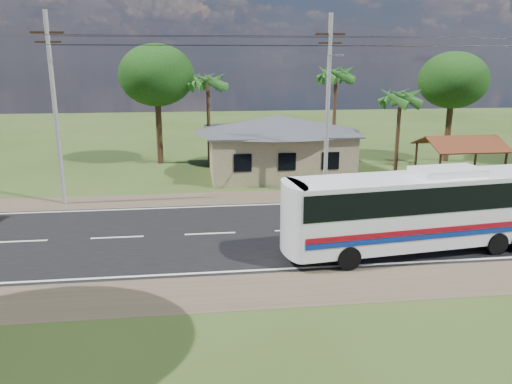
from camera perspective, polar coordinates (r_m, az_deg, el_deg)
The scene contains 14 objects.
ground at distance 25.41m, azimuth 4.96°, elevation -4.38°, with size 120.00×120.00×0.00m, color #2C4016.
road at distance 25.40m, azimuth 4.97°, elevation -4.36°, with size 120.00×16.00×0.03m.
house at distance 37.38m, azimuth 2.47°, elevation 6.10°, with size 12.40×10.00×5.00m.
waiting_shed at distance 37.14m, azimuth 22.34°, elevation 5.07°, with size 5.20×4.48×3.35m.
concrete_barrier at distance 34.61m, azimuth 22.81°, elevation 0.51°, with size 7.00×0.30×0.90m, color #9E9E99.
utility_poles at distance 31.02m, azimuth 7.62°, elevation 9.98°, with size 32.80×2.22×11.00m.
palm_near at distance 37.49m, azimuth 16.18°, elevation 10.28°, with size 2.80×2.80×6.70m.
palm_mid at distance 40.50m, azimuth 9.13°, elevation 13.03°, with size 2.80×2.80×8.20m.
palm_far at distance 39.49m, azimuth -5.55°, elevation 12.40°, with size 2.80×2.80×7.70m.
tree_behind_house at distance 41.56m, azimuth -11.31°, elevation 12.92°, with size 6.00×6.00×9.61m.
tree_behind_shed at distance 44.75m, azimuth 21.59°, elevation 11.75°, with size 5.60×5.60×9.02m.
coach_bus at distance 23.24m, azimuth 18.66°, elevation -1.39°, with size 12.37×3.98×3.77m.
motorcycle at distance 37.11m, azimuth 23.30°, elevation 1.47°, with size 0.68×1.96×1.03m, color black.
person at distance 34.35m, azimuth 26.35°, elevation 0.52°, with size 0.54×0.36×1.49m, color navy.
Camera 1 is at (-5.09, -23.44, 8.38)m, focal length 35.00 mm.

